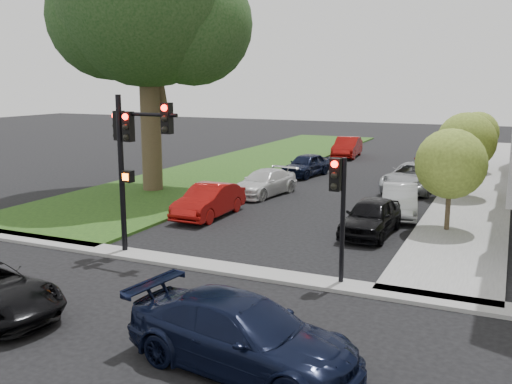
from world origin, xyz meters
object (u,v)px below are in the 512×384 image
at_px(car_cross_far, 243,335).
at_px(car_parked_3, 429,162).
at_px(car_parked_1, 400,201).
at_px(car_parked_6, 264,183).
at_px(car_parked_2, 413,177).
at_px(small_tree_c, 477,132).
at_px(traffic_signal_secondary, 339,197).
at_px(small_tree_b, 466,142).
at_px(car_parked_7, 306,165).
at_px(traffic_signal_main, 131,146).
at_px(car_parked_5, 209,201).
at_px(small_tree_a, 451,164).
at_px(car_parked_9, 347,147).
at_px(car_parked_0, 371,217).

height_order(car_cross_far, car_parked_3, car_parked_3).
bearing_deg(car_parked_1, car_parked_6, 155.88).
height_order(car_parked_2, car_parked_3, car_parked_3).
distance_m(small_tree_c, traffic_signal_secondary, 24.08).
distance_m(car_parked_2, car_parked_6, 8.29).
bearing_deg(car_parked_6, small_tree_b, 29.31).
bearing_deg(car_parked_7, small_tree_c, 39.57).
xyz_separation_m(traffic_signal_main, car_parked_5, (-0.38, 5.98, -3.07)).
height_order(car_cross_far, car_parked_6, car_cross_far).
bearing_deg(car_parked_1, traffic_signal_main, -137.24).
height_order(small_tree_a, traffic_signal_secondary, small_tree_a).
distance_m(small_tree_b, traffic_signal_secondary, 15.16).
xyz_separation_m(traffic_signal_main, car_parked_7, (-0.15, 18.27, -3.08)).
xyz_separation_m(car_cross_far, car_parked_2, (-0.02, 21.68, -0.00)).
distance_m(small_tree_c, car_parked_3, 3.57).
bearing_deg(car_parked_2, car_parked_9, 126.39).
distance_m(car_parked_0, car_parked_5, 7.26).
distance_m(small_tree_b, car_parked_0, 9.62).
bearing_deg(car_parked_6, small_tree_c, 61.80).
bearing_deg(car_parked_1, small_tree_a, -51.65).
distance_m(small_tree_a, small_tree_c, 16.33).
relative_size(car_parked_1, car_parked_3, 0.95).
xyz_separation_m(small_tree_b, car_parked_5, (-9.95, -8.96, -2.21)).
bearing_deg(small_tree_a, car_parked_2, 107.80).
bearing_deg(small_tree_a, small_tree_b, 90.00).
relative_size(small_tree_a, car_parked_6, 0.90).
relative_size(car_cross_far, car_parked_2, 0.96).
bearing_deg(car_parked_5, traffic_signal_main, -86.47).
bearing_deg(traffic_signal_secondary, small_tree_c, 84.52).
height_order(small_tree_c, car_parked_2, small_tree_c).
distance_m(traffic_signal_main, car_parked_3, 23.89).
distance_m(car_parked_2, car_parked_3, 6.75).
relative_size(small_tree_c, car_parked_9, 0.83).
relative_size(car_cross_far, car_parked_7, 1.25).
bearing_deg(small_tree_c, small_tree_a, -90.00).
distance_m(traffic_signal_secondary, car_parked_0, 6.33).
height_order(small_tree_b, traffic_signal_secondary, small_tree_b).
bearing_deg(car_parked_0, traffic_signal_secondary, -83.73).
relative_size(car_parked_0, car_parked_3, 0.95).
bearing_deg(car_parked_7, car_cross_far, -64.26).
relative_size(small_tree_c, car_parked_5, 0.91).
height_order(car_parked_3, car_parked_6, car_parked_3).
bearing_deg(traffic_signal_secondary, car_parked_1, 89.70).
distance_m(car_parked_1, car_parked_7, 11.44).
xyz_separation_m(car_parked_6, car_parked_7, (-0.05, 6.79, 0.05)).
distance_m(small_tree_a, car_parked_1, 3.65).
distance_m(small_tree_a, small_tree_b, 7.34).
height_order(traffic_signal_secondary, car_parked_1, traffic_signal_secondary).
distance_m(traffic_signal_secondary, car_cross_far, 6.00).
bearing_deg(small_tree_a, car_parked_9, 115.34).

